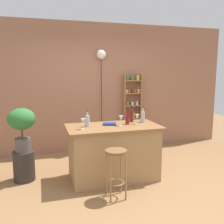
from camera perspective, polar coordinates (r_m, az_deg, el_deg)
ground at (r=4.04m, az=1.58°, el=-16.47°), size 12.00×12.00×0.00m
back_wall at (r=5.54m, az=-4.59°, el=5.52°), size 6.40×0.10×2.80m
kitchen_counter at (r=4.14m, az=0.31°, el=-9.15°), size 1.51×0.80×0.89m
bar_stool at (r=3.51m, az=0.94°, el=-11.65°), size 0.30×0.30×0.69m
spice_shelf at (r=5.72m, az=4.64°, el=0.12°), size 0.41×0.15×1.70m
plant_stool at (r=4.36m, az=-19.51°, el=-11.56°), size 0.34×0.34×0.49m
potted_plant at (r=4.18m, az=-20.02°, el=-2.56°), size 0.43×0.39×0.70m
bottle_spirits_clear at (r=4.13m, az=3.54°, el=-1.29°), size 0.06×0.06×0.30m
bottle_wine_red at (r=4.34m, az=4.47°, el=-0.88°), size 0.07×0.07×0.28m
bottle_olive_oil at (r=4.32m, az=7.05°, el=-1.02°), size 0.07×0.07×0.27m
bottle_soda_blue at (r=3.98m, az=-5.67°, el=-1.96°), size 0.07×0.07×0.26m
wine_glass_left at (r=3.80m, az=-6.65°, el=-2.19°), size 0.07×0.07×0.16m
wine_glass_center at (r=4.02m, az=2.09°, el=-1.50°), size 0.07×0.07×0.16m
wine_glass_right at (r=4.17m, az=5.78°, el=-1.16°), size 0.07×0.07×0.16m
cookbook at (r=4.09m, az=-0.57°, el=-2.72°), size 0.24×0.20×0.03m
pendant_globe_light at (r=5.48m, az=-2.51°, el=12.64°), size 0.20×0.20×2.22m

